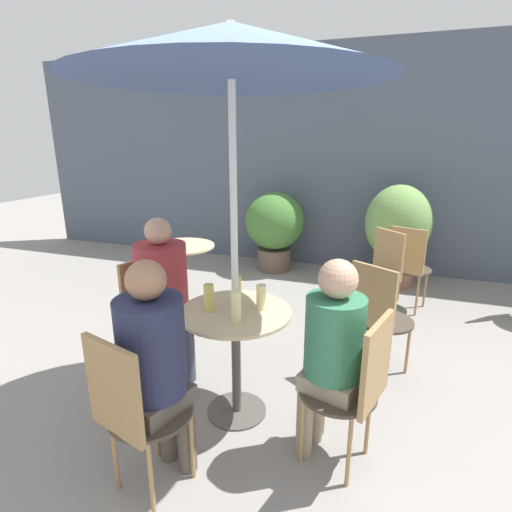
# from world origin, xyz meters

# --- Properties ---
(ground_plane) EXTENTS (20.00, 20.00, 0.00)m
(ground_plane) POSITION_xyz_m (0.00, 0.00, 0.00)
(ground_plane) COLOR gray
(storefront_wall) EXTENTS (10.00, 0.06, 3.00)m
(storefront_wall) POSITION_xyz_m (0.00, 3.63, 1.50)
(storefront_wall) COLOR #4C5666
(storefront_wall) RESTS_ON ground_plane
(cafe_table_near) EXTENTS (0.72, 0.72, 0.76)m
(cafe_table_near) POSITION_xyz_m (-0.23, 0.14, 0.57)
(cafe_table_near) COLOR #514C47
(cafe_table_near) RESTS_ON ground_plane
(cafe_table_far) EXTENTS (0.65, 0.65, 0.76)m
(cafe_table_far) POSITION_xyz_m (-1.34, 1.45, 0.54)
(cafe_table_far) COLOR #514C47
(cafe_table_far) RESTS_ON ground_plane
(bistro_chair_0) EXTENTS (0.47, 0.46, 0.94)m
(bistro_chair_0) POSITION_xyz_m (-1.02, 0.36, 0.56)
(bistro_chair_0) COLOR #42382D
(bistro_chair_0) RESTS_ON ground_plane
(bistro_chair_1) EXTENTS (0.46, 0.47, 0.94)m
(bistro_chair_1) POSITION_xyz_m (-0.45, -0.65, 0.56)
(bistro_chair_1) COLOR #42382D
(bistro_chair_1) RESTS_ON ground_plane
(bistro_chair_2) EXTENTS (0.47, 0.46, 0.94)m
(bistro_chair_2) POSITION_xyz_m (0.56, -0.09, 0.56)
(bistro_chair_2) COLOR #42382D
(bistro_chair_2) RESTS_ON ground_plane
(bistro_chair_4) EXTENTS (0.49, 0.49, 0.94)m
(bistro_chair_4) POSITION_xyz_m (0.63, 0.88, 0.56)
(bistro_chair_4) COLOR #42382D
(bistro_chair_4) RESTS_ON ground_plane
(bistro_chair_5) EXTENTS (0.50, 0.50, 0.94)m
(bistro_chair_5) POSITION_xyz_m (0.59, 1.95, 0.56)
(bistro_chair_5) COLOR #42382D
(bistro_chair_5) RESTS_ON ground_plane
(bistro_chair_6) EXTENTS (0.46, 0.48, 0.94)m
(bistro_chair_6) POSITION_xyz_m (0.86, 2.28, 0.56)
(bistro_chair_6) COLOR #42382D
(bistro_chair_6) RESTS_ON ground_plane
(seated_person_0) EXTENTS (0.43, 0.40, 1.28)m
(seated_person_0) POSITION_xyz_m (-0.87, 0.32, 0.75)
(seated_person_0) COLOR #42475B
(seated_person_0) RESTS_ON ground_plane
(seated_person_1) EXTENTS (0.37, 0.39, 1.26)m
(seated_person_1) POSITION_xyz_m (-0.41, -0.50, 0.75)
(seated_person_1) COLOR brown
(seated_person_1) RESTS_ON ground_plane
(seated_person_2) EXTENTS (0.37, 0.35, 1.22)m
(seated_person_2) POSITION_xyz_m (0.41, -0.04, 0.73)
(seated_person_2) COLOR gray
(seated_person_2) RESTS_ON ground_plane
(beer_glass_0) EXTENTS (0.06, 0.06, 0.18)m
(beer_glass_0) POSITION_xyz_m (-0.38, 0.08, 0.84)
(beer_glass_0) COLOR #DBC65B
(beer_glass_0) RESTS_ON cafe_table_near
(beer_glass_1) EXTENTS (0.06, 0.06, 0.20)m
(beer_glass_1) POSITION_xyz_m (-0.16, -0.01, 0.85)
(beer_glass_1) COLOR beige
(beer_glass_1) RESTS_ON cafe_table_near
(beer_glass_2) EXTENTS (0.06, 0.06, 0.17)m
(beer_glass_2) POSITION_xyz_m (-0.08, 0.21, 0.84)
(beer_glass_2) COLOR beige
(beer_glass_2) RESTS_ON cafe_table_near
(beer_glass_3) EXTENTS (0.06, 0.06, 0.17)m
(beer_glass_3) POSITION_xyz_m (-0.28, 0.30, 0.84)
(beer_glass_3) COLOR #DBC65B
(beer_glass_3) RESTS_ON cafe_table_near
(potted_plant_0) EXTENTS (0.82, 0.82, 1.10)m
(potted_plant_0) POSITION_xyz_m (-0.87, 3.18, 0.64)
(potted_plant_0) COLOR brown
(potted_plant_0) RESTS_ON ground_plane
(potted_plant_1) EXTENTS (0.80, 0.80, 1.27)m
(potted_plant_1) POSITION_xyz_m (0.73, 3.13, 0.72)
(potted_plant_1) COLOR #93664C
(potted_plant_1) RESTS_ON ground_plane
(umbrella) EXTENTS (1.77, 1.77, 2.39)m
(umbrella) POSITION_xyz_m (-0.23, 0.14, 2.25)
(umbrella) COLOR silver
(umbrella) RESTS_ON ground_plane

